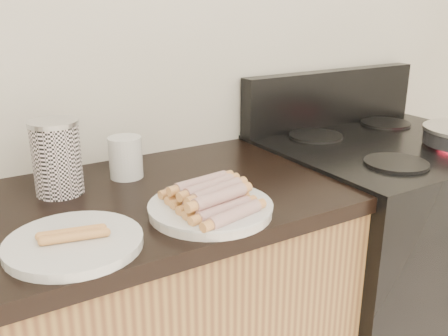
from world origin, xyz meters
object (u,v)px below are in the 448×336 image
mug (126,157)px  stove (376,265)px  main_plate (211,210)px  side_plate (74,243)px  canister (57,158)px

mug → stove: bearing=-10.8°
stove → mug: bearing=169.2°
main_plate → mug: size_ratio=2.49×
stove → side_plate: 1.18m
main_plate → mug: 0.34m
main_plate → canister: (-0.26, 0.30, 0.08)m
main_plate → side_plate: (-0.31, 0.00, 0.00)m
main_plate → side_plate: size_ratio=1.04×
main_plate → side_plate: bearing=180.0°
side_plate → mug: mug is taller
main_plate → stove: bearing=12.0°
main_plate → canister: 0.40m
canister → mug: (0.18, 0.03, -0.04)m
stove → canister: bearing=172.4°
main_plate → mug: (-0.07, 0.33, 0.05)m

